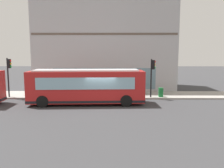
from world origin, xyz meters
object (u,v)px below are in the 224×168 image
pedestrian_walking_along_curb (127,85)px  traffic_light_down_block (9,70)px  traffic_light_near_corner (153,71)px  city_bus_nearside (86,87)px  fire_hydrant (111,91)px  pedestrian_by_light_pole (45,84)px  newspaper_vending_box (161,92)px

pedestrian_walking_along_curb → traffic_light_down_block: bearing=100.9°
traffic_light_near_corner → pedestrian_walking_along_curb: 3.71m
city_bus_nearside → fire_hydrant: (4.13, -2.13, -1.04)m
traffic_light_near_corner → traffic_light_down_block: 14.14m
pedestrian_walking_along_curb → pedestrian_by_light_pole: 9.06m
pedestrian_by_light_pole → newspaper_vending_box: 12.51m
city_bus_nearside → pedestrian_by_light_pole: size_ratio=5.98×
fire_hydrant → newspaper_vending_box: bearing=-106.2°
pedestrian_by_light_pole → pedestrian_walking_along_curb: bearing=-91.3°
city_bus_nearside → traffic_light_near_corner: 6.78m
traffic_light_down_block → pedestrian_walking_along_curb: 12.19m
traffic_light_near_corner → pedestrian_walking_along_curb: size_ratio=2.37×
traffic_light_down_block → pedestrian_by_light_pole: size_ratio=2.28×
traffic_light_down_block → newspaper_vending_box: size_ratio=4.30×
fire_hydrant → newspaper_vending_box: size_ratio=0.82×
city_bus_nearside → fire_hydrant: city_bus_nearside is taller
traffic_light_down_block → pedestrian_by_light_pole: traffic_light_down_block is taller
traffic_light_down_block → fire_hydrant: 10.46m
pedestrian_walking_along_curb → pedestrian_by_light_pole: (0.21, 9.06, 0.07)m
pedestrian_walking_along_curb → city_bus_nearside: bearing=140.8°
traffic_light_down_block → newspaper_vending_box: (0.18, -15.06, -2.25)m
traffic_light_down_block → pedestrian_walking_along_curb: bearing=-79.1°
pedestrian_by_light_pole → traffic_light_near_corner: bearing=-102.7°
pedestrian_by_light_pole → newspaper_vending_box: (-2.31, -12.28, -0.52)m
traffic_light_near_corner → newspaper_vending_box: bearing=-75.0°
fire_hydrant → pedestrian_walking_along_curb: bearing=-70.0°
traffic_light_near_corner → fire_hydrant: (1.70, 4.07, -2.27)m
traffic_light_near_corner → traffic_light_down_block: bearing=89.7°
city_bus_nearside → traffic_light_near_corner: size_ratio=2.69×
pedestrian_walking_along_curb → newspaper_vending_box: size_ratio=1.77×
fire_hydrant → traffic_light_near_corner: bearing=-112.7°
fire_hydrant → newspaper_vending_box: 5.20m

